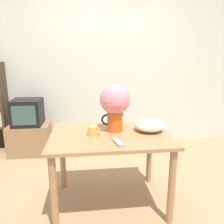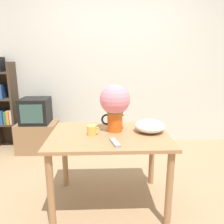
{
  "view_description": "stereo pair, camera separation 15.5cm",
  "coord_description": "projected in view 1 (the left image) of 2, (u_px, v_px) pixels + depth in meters",
  "views": [
    {
      "loc": [
        -0.33,
        -1.99,
        1.41
      ],
      "look_at": [
        -0.1,
        0.01,
        0.92
      ],
      "focal_mm": 35.0,
      "sensor_mm": 36.0,
      "label": 1
    },
    {
      "loc": [
        -0.18,
        -2.0,
        1.41
      ],
      "look_at": [
        -0.1,
        0.01,
        0.92
      ],
      "focal_mm": 35.0,
      "sensor_mm": 36.0,
      "label": 2
    }
  ],
  "objects": [
    {
      "name": "ground_plane",
      "position": [
        122.0,
        197.0,
        2.29
      ],
      "size": [
        12.0,
        12.0,
        0.0
      ],
      "primitive_type": "plane",
      "color": "#9E7F5B"
    },
    {
      "name": "wall_back",
      "position": [
        107.0,
        66.0,
        3.56
      ],
      "size": [
        8.0,
        0.05,
        2.6
      ],
      "color": "silver",
      "rests_on": "ground_plane"
    },
    {
      "name": "table",
      "position": [
        110.0,
        146.0,
        2.06
      ],
      "size": [
        1.1,
        0.79,
        0.73
      ],
      "color": "#A3754C",
      "rests_on": "ground_plane"
    },
    {
      "name": "flower_vase",
      "position": [
        115.0,
        103.0,
        2.06
      ],
      "size": [
        0.29,
        0.29,
        0.45
      ],
      "color": "#E05619",
      "rests_on": "table"
    },
    {
      "name": "coffee_mug",
      "position": [
        93.0,
        131.0,
        1.98
      ],
      "size": [
        0.12,
        0.09,
        0.09
      ],
      "color": "gold",
      "rests_on": "table"
    },
    {
      "name": "white_bowl",
      "position": [
        149.0,
        125.0,
        2.11
      ],
      "size": [
        0.29,
        0.29,
        0.12
      ],
      "color": "silver",
      "rests_on": "table"
    },
    {
      "name": "remote_control",
      "position": [
        118.0,
        142.0,
        1.8
      ],
      "size": [
        0.09,
        0.19,
        0.02
      ],
      "color": "#999999",
      "rests_on": "table"
    },
    {
      "name": "tv_stand",
      "position": [
        30.0,
        139.0,
        3.31
      ],
      "size": [
        0.59,
        0.41,
        0.45
      ],
      "color": "#8E6B47",
      "rests_on": "ground_plane"
    },
    {
      "name": "tv_set",
      "position": [
        27.0,
        112.0,
        3.2
      ],
      "size": [
        0.41,
        0.4,
        0.38
      ],
      "color": "black",
      "rests_on": "tv_stand"
    }
  ]
}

